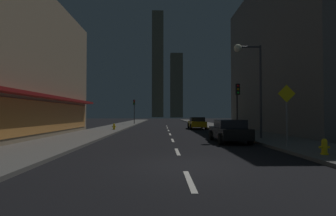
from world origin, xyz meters
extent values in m
cube|color=black|center=(0.00, 32.00, -0.05)|extent=(78.00, 136.00, 0.10)
cube|color=#605E59|center=(7.00, 32.00, 0.07)|extent=(4.00, 76.00, 0.15)
cube|color=#605E59|center=(-7.00, 32.00, 0.07)|extent=(4.00, 76.00, 0.15)
cube|color=silver|center=(0.00, -2.00, 0.01)|extent=(0.16, 2.20, 0.01)
cube|color=silver|center=(0.00, 3.20, 0.01)|extent=(0.16, 2.20, 0.01)
cube|color=silver|center=(0.00, 8.40, 0.01)|extent=(0.16, 2.20, 0.01)
cube|color=silver|center=(0.00, 13.60, 0.01)|extent=(0.16, 2.20, 0.01)
cube|color=silver|center=(0.00, 18.80, 0.01)|extent=(0.16, 2.20, 0.01)
cube|color=silver|center=(0.00, 24.00, 0.01)|extent=(0.16, 2.20, 0.01)
cube|color=silver|center=(0.00, 29.20, 0.01)|extent=(0.16, 2.20, 0.01)
cube|color=#D88C3F|center=(-9.00, 9.40, 1.60)|extent=(0.10, 17.35, 2.20)
cube|color=maroon|center=(-8.60, 9.40, 3.00)|extent=(0.90, 17.95, 0.20)
cube|color=slate|center=(14.50, 16.00, 7.66)|extent=(11.00, 20.00, 15.33)
cube|color=#655F4B|center=(-3.24, 145.25, 32.79)|extent=(7.06, 5.46, 65.58)
cube|color=#5E5A47|center=(7.46, 130.23, 17.82)|extent=(6.83, 6.00, 35.64)
cube|color=black|center=(3.60, 7.28, 0.61)|extent=(1.80, 4.20, 0.65)
cube|color=black|center=(3.60, 7.08, 1.17)|extent=(1.64, 2.00, 0.55)
cylinder|color=black|center=(2.72, 8.68, 0.34)|extent=(0.22, 0.68, 0.68)
cylinder|color=black|center=(4.48, 8.68, 0.34)|extent=(0.22, 0.68, 0.68)
cylinder|color=black|center=(2.72, 5.88, 0.34)|extent=(0.22, 0.68, 0.68)
cylinder|color=black|center=(4.48, 5.88, 0.34)|extent=(0.22, 0.68, 0.68)
sphere|color=white|center=(3.05, 9.33, 0.67)|extent=(0.18, 0.18, 0.18)
sphere|color=white|center=(4.15, 9.33, 0.67)|extent=(0.18, 0.18, 0.18)
cube|color=gold|center=(3.60, 22.05, 0.61)|extent=(1.80, 4.20, 0.65)
cube|color=black|center=(3.60, 21.85, 1.17)|extent=(1.64, 2.00, 0.55)
cylinder|color=black|center=(2.72, 23.45, 0.34)|extent=(0.22, 0.68, 0.68)
cylinder|color=black|center=(4.48, 23.45, 0.34)|extent=(0.22, 0.68, 0.68)
cylinder|color=black|center=(2.72, 20.65, 0.34)|extent=(0.22, 0.68, 0.68)
cylinder|color=black|center=(4.48, 20.65, 0.34)|extent=(0.22, 0.68, 0.68)
sphere|color=white|center=(3.05, 24.10, 0.67)|extent=(0.18, 0.18, 0.18)
sphere|color=white|center=(4.15, 24.10, 0.67)|extent=(0.18, 0.18, 0.18)
cylinder|color=yellow|center=(5.90, 1.32, 0.43)|extent=(0.22, 0.22, 0.55)
sphere|color=yellow|center=(5.90, 1.32, 0.70)|extent=(0.21, 0.21, 0.21)
cylinder|color=yellow|center=(5.90, 1.32, 0.18)|extent=(0.30, 0.30, 0.06)
cylinder|color=yellow|center=(5.74, 1.32, 0.45)|extent=(0.10, 0.10, 0.10)
cylinder|color=yellow|center=(6.06, 1.32, 0.45)|extent=(0.10, 0.10, 0.10)
cylinder|color=gold|center=(-5.90, 18.36, 0.43)|extent=(0.22, 0.22, 0.55)
sphere|color=gold|center=(-5.90, 18.36, 0.70)|extent=(0.21, 0.21, 0.21)
cylinder|color=gold|center=(-5.90, 18.36, 0.18)|extent=(0.30, 0.30, 0.06)
cylinder|color=gold|center=(-6.06, 18.36, 0.45)|extent=(0.10, 0.10, 0.10)
cylinder|color=gold|center=(-5.74, 18.36, 0.45)|extent=(0.10, 0.10, 0.10)
cylinder|color=#2D2D2D|center=(5.50, 11.76, 2.25)|extent=(0.12, 0.12, 4.20)
cube|color=black|center=(5.50, 11.56, 3.85)|extent=(0.32, 0.24, 0.90)
sphere|color=red|center=(5.50, 11.43, 4.13)|extent=(0.18, 0.18, 0.18)
sphere|color=#F2B20C|center=(5.50, 11.43, 3.85)|extent=(0.18, 0.18, 0.18)
sphere|color=#19D833|center=(5.50, 11.43, 3.57)|extent=(0.18, 0.18, 0.18)
cylinder|color=#2D2D2D|center=(-5.50, 34.51, 2.25)|extent=(0.12, 0.12, 4.20)
cube|color=black|center=(-5.50, 34.31, 3.85)|extent=(0.32, 0.24, 0.90)
sphere|color=red|center=(-5.50, 34.18, 4.13)|extent=(0.18, 0.18, 0.18)
sphere|color=#F2B20C|center=(-5.50, 34.18, 3.85)|extent=(0.18, 0.18, 0.18)
sphere|color=#19D833|center=(-5.50, 34.18, 3.57)|extent=(0.18, 0.18, 0.18)
cylinder|color=#38383D|center=(6.20, 8.57, 3.40)|extent=(0.16, 0.16, 6.50)
cylinder|color=#38383D|center=(5.40, 8.57, 6.55)|extent=(1.60, 0.12, 0.12)
sphere|color=#FCF7CC|center=(4.60, 8.57, 6.45)|extent=(0.56, 0.56, 0.56)
cylinder|color=slate|center=(5.60, 3.78, 1.35)|extent=(0.08, 0.08, 2.40)
cube|color=yellow|center=(5.60, 3.75, 2.85)|extent=(0.91, 0.03, 0.91)
camera|label=1|loc=(-0.75, -8.74, 1.79)|focal=26.68mm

